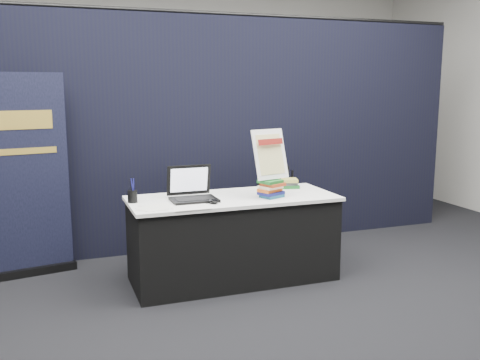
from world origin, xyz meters
name	(u,v)px	position (x,y,z in m)	size (l,w,h in m)	color
floor	(256,302)	(0.00, 0.00, 0.00)	(8.00, 8.00, 0.00)	black
wall_back	(154,82)	(0.00, 4.00, 1.75)	(8.00, 0.02, 3.50)	#B4B1AA
drape_partition	(199,135)	(0.00, 1.60, 1.20)	(6.00, 0.08, 2.40)	black
display_table	(233,238)	(0.00, 0.55, 0.38)	(1.80, 0.75, 0.75)	black
laptop	(192,192)	(-0.36, 0.54, 0.82)	(0.38, 0.30, 0.29)	black
mouse	(213,201)	(-0.24, 0.35, 0.77)	(0.07, 0.11, 0.03)	black
brochure_left	(157,207)	(-0.71, 0.36, 0.75)	(0.27, 0.19, 0.00)	white
brochure_mid	(153,208)	(-0.74, 0.34, 0.75)	(0.25, 0.18, 0.00)	silver
brochure_right	(191,207)	(-0.45, 0.27, 0.75)	(0.30, 0.21, 0.00)	white
pen_cup	(132,196)	(-0.86, 0.61, 0.80)	(0.08, 0.08, 0.10)	black
book_stack_tall	(271,189)	(0.30, 0.41, 0.83)	(0.23, 0.20, 0.16)	#1D556F
book_stack_short	(286,183)	(0.61, 0.76, 0.79)	(0.23, 0.19, 0.09)	#1B6525
info_sign	(270,155)	(0.30, 0.44, 1.12)	(0.35, 0.20, 0.44)	black
pullup_banner	(27,188)	(-1.68, 1.28, 0.81)	(0.78, 0.23, 1.82)	black
stacking_chair	(281,208)	(0.68, 1.03, 0.49)	(0.52, 0.54, 0.88)	black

